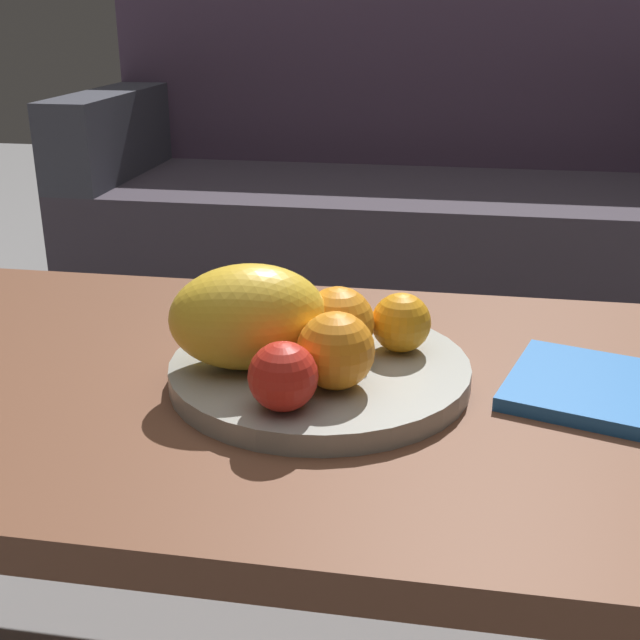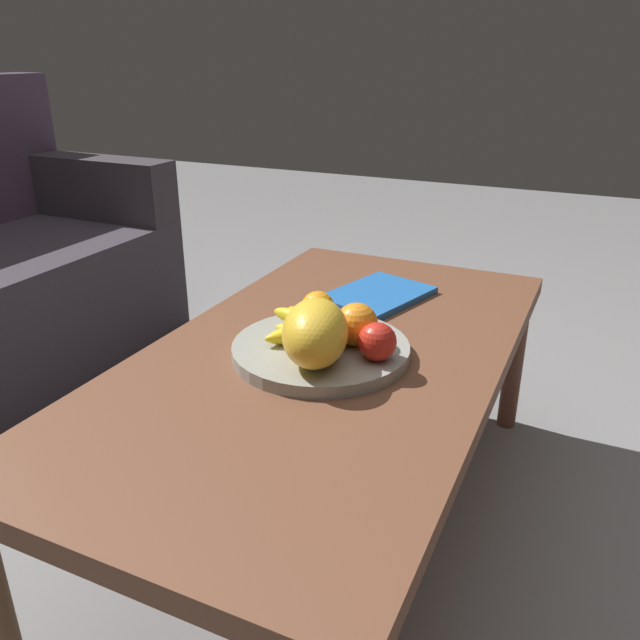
% 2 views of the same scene
% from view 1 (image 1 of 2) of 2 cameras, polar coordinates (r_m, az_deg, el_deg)
% --- Properties ---
extents(coffee_table, '(1.26, 0.67, 0.43)m').
position_cam_1_polar(coffee_table, '(0.96, 1.62, -6.68)').
color(coffee_table, brown).
rests_on(coffee_table, ground_plane).
extents(couch, '(1.70, 0.70, 0.90)m').
position_cam_1_polar(couch, '(2.27, 5.78, 7.61)').
color(couch, '#3B333D').
rests_on(couch, ground_plane).
extents(fruit_bowl, '(0.34, 0.34, 0.03)m').
position_cam_1_polar(fruit_bowl, '(0.94, 0.00, -3.55)').
color(fruit_bowl, '#9C9D93').
rests_on(fruit_bowl, coffee_table).
extents(melon_large_front, '(0.20, 0.17, 0.12)m').
position_cam_1_polar(melon_large_front, '(0.90, -5.03, 0.24)').
color(melon_large_front, yellow).
rests_on(melon_large_front, fruit_bowl).
extents(orange_front, '(0.08, 0.08, 0.08)m').
position_cam_1_polar(orange_front, '(0.93, 1.27, -0.19)').
color(orange_front, orange).
rests_on(orange_front, fruit_bowl).
extents(orange_left, '(0.08, 0.08, 0.08)m').
position_cam_1_polar(orange_left, '(0.86, 1.20, -2.16)').
color(orange_left, orange).
rests_on(orange_left, fruit_bowl).
extents(orange_right, '(0.07, 0.07, 0.07)m').
position_cam_1_polar(orange_right, '(0.95, 5.69, -0.18)').
color(orange_right, orange).
rests_on(orange_right, fruit_bowl).
extents(apple_left, '(0.07, 0.07, 0.07)m').
position_cam_1_polar(apple_left, '(0.81, -2.60, -3.96)').
color(apple_left, red).
rests_on(apple_left, fruit_bowl).
extents(banana_bunch, '(0.14, 0.17, 0.06)m').
position_cam_1_polar(banana_bunch, '(0.95, 0.13, -0.57)').
color(banana_bunch, yellow).
rests_on(banana_bunch, fruit_bowl).
extents(magazine, '(0.29, 0.24, 0.02)m').
position_cam_1_polar(magazine, '(0.96, 20.64, -4.86)').
color(magazine, blue).
rests_on(magazine, coffee_table).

